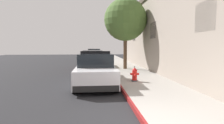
% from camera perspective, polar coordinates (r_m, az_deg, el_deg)
% --- Properties ---
extents(ground_plane, '(32.67, 60.00, 0.20)m').
position_cam_1_polar(ground_plane, '(14.45, -19.02, -3.45)').
color(ground_plane, '#232326').
extents(sidewalk_pavement, '(2.81, 60.00, 0.16)m').
position_cam_1_polar(sidewalk_pavement, '(14.27, 5.12, -2.58)').
color(sidewalk_pavement, '#9E9991').
rests_on(sidewalk_pavement, ground).
extents(curb_painted_edge, '(0.08, 60.00, 0.16)m').
position_cam_1_polar(curb_painted_edge, '(14.08, -0.68, -2.67)').
color(curb_painted_edge, maroon).
rests_on(curb_painted_edge, ground).
extents(storefront_building, '(7.76, 21.70, 5.83)m').
position_cam_1_polar(storefront_building, '(14.79, 26.55, 8.23)').
color(storefront_building, gray).
rests_on(storefront_building, ground).
extents(police_cruiser, '(1.94, 4.84, 1.68)m').
position_cam_1_polar(police_cruiser, '(9.43, -5.08, -2.35)').
color(police_cruiser, white).
rests_on(police_cruiser, ground).
extents(parked_car_silver_ahead, '(1.94, 4.84, 1.56)m').
position_cam_1_polar(parked_car_silver_ahead, '(16.66, -5.94, 0.76)').
color(parked_car_silver_ahead, maroon).
rests_on(parked_car_silver_ahead, ground).
extents(parked_car_dark_far, '(1.94, 4.84, 1.56)m').
position_cam_1_polar(parked_car_dark_far, '(26.63, -5.53, 2.30)').
color(parked_car_dark_far, black).
rests_on(parked_car_dark_far, ground).
extents(fire_hydrant, '(0.44, 0.40, 0.76)m').
position_cam_1_polar(fire_hydrant, '(9.44, 6.95, -3.80)').
color(fire_hydrant, '#4C4C51').
rests_on(fire_hydrant, sidewalk_pavement).
extents(street_tree, '(3.29, 3.29, 5.46)m').
position_cam_1_polar(street_tree, '(14.75, 4.12, 12.78)').
color(street_tree, brown).
rests_on(street_tree, sidewalk_pavement).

